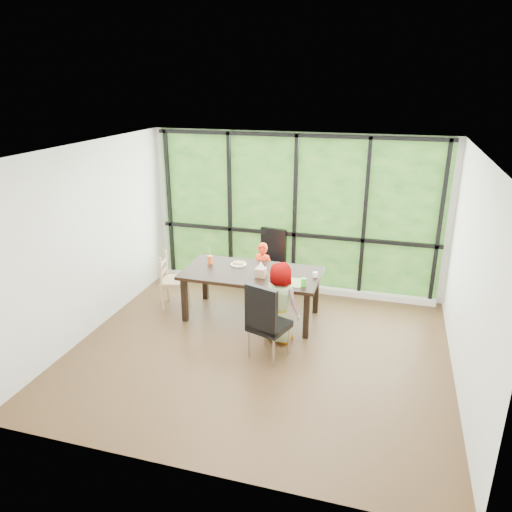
{
  "coord_description": "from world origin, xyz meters",
  "views": [
    {
      "loc": [
        1.55,
        -5.54,
        3.49
      ],
      "look_at": [
        -0.29,
        0.85,
        1.05
      ],
      "focal_mm": 33.95,
      "sensor_mm": 36.0,
      "label": 1
    }
  ],
  "objects_px": {
    "chair_interior_leather": "(269,320)",
    "child_older": "(282,303)",
    "chair_window_leather": "(269,262)",
    "plate_near": "(284,281)",
    "tissue_box": "(261,272)",
    "child_toddler": "(262,272)",
    "chair_end_beech": "(175,280)",
    "green_cup": "(304,282)",
    "dining_table": "(252,294)",
    "plate_far": "(239,264)",
    "white_mug": "(315,275)",
    "orange_cup": "(210,260)"
  },
  "relations": [
    {
      "from": "chair_end_beech",
      "to": "plate_far",
      "type": "relative_size",
      "value": 3.59
    },
    {
      "from": "plate_near",
      "to": "child_older",
      "type": "bearing_deg",
      "value": -80.74
    },
    {
      "from": "dining_table",
      "to": "tissue_box",
      "type": "bearing_deg",
      "value": -35.61
    },
    {
      "from": "dining_table",
      "to": "orange_cup",
      "type": "relative_size",
      "value": 16.07
    },
    {
      "from": "chair_end_beech",
      "to": "child_toddler",
      "type": "relative_size",
      "value": 0.9
    },
    {
      "from": "chair_interior_leather",
      "to": "tissue_box",
      "type": "height_order",
      "value": "chair_interior_leather"
    },
    {
      "from": "chair_window_leather",
      "to": "child_toddler",
      "type": "height_order",
      "value": "chair_window_leather"
    },
    {
      "from": "chair_end_beech",
      "to": "plate_near",
      "type": "xyz_separation_m",
      "value": [
        1.84,
        -0.23,
        0.31
      ]
    },
    {
      "from": "child_toddler",
      "to": "plate_far",
      "type": "height_order",
      "value": "child_toddler"
    },
    {
      "from": "dining_table",
      "to": "child_older",
      "type": "height_order",
      "value": "child_older"
    },
    {
      "from": "chair_interior_leather",
      "to": "chair_end_beech",
      "type": "xyz_separation_m",
      "value": [
        -1.85,
        1.06,
        -0.09
      ]
    },
    {
      "from": "child_toddler",
      "to": "white_mug",
      "type": "distance_m",
      "value": 1.15
    },
    {
      "from": "child_older",
      "to": "plate_far",
      "type": "xyz_separation_m",
      "value": [
        -0.89,
        0.81,
        0.17
      ]
    },
    {
      "from": "dining_table",
      "to": "chair_end_beech",
      "type": "bearing_deg",
      "value": 179.29
    },
    {
      "from": "white_mug",
      "to": "tissue_box",
      "type": "distance_m",
      "value": 0.8
    },
    {
      "from": "chair_interior_leather",
      "to": "white_mug",
      "type": "xyz_separation_m",
      "value": [
        0.4,
        1.11,
        0.25
      ]
    },
    {
      "from": "chair_window_leather",
      "to": "white_mug",
      "type": "relative_size",
      "value": 14.37
    },
    {
      "from": "chair_window_leather",
      "to": "tissue_box",
      "type": "xyz_separation_m",
      "value": [
        0.18,
        -1.16,
        0.27
      ]
    },
    {
      "from": "child_toddler",
      "to": "green_cup",
      "type": "distance_m",
      "value": 1.3
    },
    {
      "from": "tissue_box",
      "to": "child_toddler",
      "type": "bearing_deg",
      "value": 103.62
    },
    {
      "from": "child_toddler",
      "to": "green_cup",
      "type": "bearing_deg",
      "value": -37.0
    },
    {
      "from": "dining_table",
      "to": "white_mug",
      "type": "height_order",
      "value": "white_mug"
    },
    {
      "from": "chair_window_leather",
      "to": "child_older",
      "type": "bearing_deg",
      "value": -60.21
    },
    {
      "from": "chair_window_leather",
      "to": "chair_end_beech",
      "type": "xyz_separation_m",
      "value": [
        -1.3,
        -1.01,
        -0.09
      ]
    },
    {
      "from": "chair_end_beech",
      "to": "chair_interior_leather",
      "type": "bearing_deg",
      "value": -132.6
    },
    {
      "from": "chair_interior_leather",
      "to": "orange_cup",
      "type": "distance_m",
      "value": 1.78
    },
    {
      "from": "chair_window_leather",
      "to": "tissue_box",
      "type": "relative_size",
      "value": 7.18
    },
    {
      "from": "chair_interior_leather",
      "to": "plate_near",
      "type": "height_order",
      "value": "chair_interior_leather"
    },
    {
      "from": "chair_interior_leather",
      "to": "child_older",
      "type": "relative_size",
      "value": 0.92
    },
    {
      "from": "chair_window_leather",
      "to": "plate_near",
      "type": "relative_size",
      "value": 4.69
    },
    {
      "from": "chair_interior_leather",
      "to": "tissue_box",
      "type": "xyz_separation_m",
      "value": [
        -0.37,
        0.92,
        0.27
      ]
    },
    {
      "from": "child_older",
      "to": "tissue_box",
      "type": "bearing_deg",
      "value": -27.23
    },
    {
      "from": "chair_end_beech",
      "to": "child_older",
      "type": "bearing_deg",
      "value": -120.05
    },
    {
      "from": "child_toddler",
      "to": "white_mug",
      "type": "bearing_deg",
      "value": -19.68
    },
    {
      "from": "chair_window_leather",
      "to": "green_cup",
      "type": "xyz_separation_m",
      "value": [
        0.85,
        -1.34,
        0.27
      ]
    },
    {
      "from": "child_toddler",
      "to": "plate_far",
      "type": "relative_size",
      "value": 3.98
    },
    {
      "from": "plate_near",
      "to": "green_cup",
      "type": "height_order",
      "value": "green_cup"
    },
    {
      "from": "child_older",
      "to": "tissue_box",
      "type": "distance_m",
      "value": 0.66
    },
    {
      "from": "plate_far",
      "to": "plate_near",
      "type": "height_order",
      "value": "plate_far"
    },
    {
      "from": "chair_window_leather",
      "to": "child_toddler",
      "type": "xyz_separation_m",
      "value": [
        -0.0,
        -0.41,
        -0.04
      ]
    },
    {
      "from": "dining_table",
      "to": "plate_near",
      "type": "height_order",
      "value": "plate_near"
    },
    {
      "from": "chair_interior_leather",
      "to": "orange_cup",
      "type": "bearing_deg",
      "value": -24.85
    },
    {
      "from": "chair_window_leather",
      "to": "plate_near",
      "type": "height_order",
      "value": "chair_window_leather"
    },
    {
      "from": "plate_far",
      "to": "white_mug",
      "type": "bearing_deg",
      "value": -7.46
    },
    {
      "from": "dining_table",
      "to": "plate_far",
      "type": "bearing_deg",
      "value": 140.76
    },
    {
      "from": "chair_end_beech",
      "to": "green_cup",
      "type": "xyz_separation_m",
      "value": [
        2.15,
        -0.33,
        0.36
      ]
    },
    {
      "from": "white_mug",
      "to": "chair_interior_leather",
      "type": "bearing_deg",
      "value": -109.99
    },
    {
      "from": "chair_end_beech",
      "to": "child_older",
      "type": "height_order",
      "value": "child_older"
    },
    {
      "from": "chair_interior_leather",
      "to": "orange_cup",
      "type": "xyz_separation_m",
      "value": [
        -1.28,
        1.21,
        0.27
      ]
    },
    {
      "from": "tissue_box",
      "to": "dining_table",
      "type": "bearing_deg",
      "value": 144.39
    }
  ]
}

